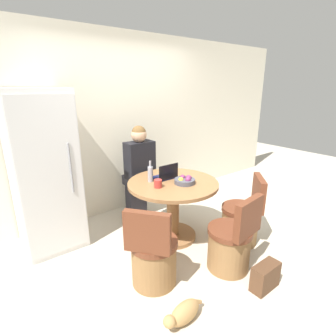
# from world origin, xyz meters

# --- Properties ---
(ground_plane) EXTENTS (12.00, 12.00, 0.00)m
(ground_plane) POSITION_xyz_m (0.00, 0.00, 0.00)
(ground_plane) COLOR beige
(wall_back) EXTENTS (7.00, 0.06, 2.60)m
(wall_back) POSITION_xyz_m (0.00, 1.48, 1.30)
(wall_back) COLOR silver
(wall_back) RESTS_ON ground_plane
(refrigerator) EXTENTS (0.66, 0.71, 1.84)m
(refrigerator) POSITION_xyz_m (-1.21, 1.09, 0.92)
(refrigerator) COLOR white
(refrigerator) RESTS_ON ground_plane
(dining_table) EXTENTS (1.10, 1.10, 0.76)m
(dining_table) POSITION_xyz_m (0.03, 0.27, 0.52)
(dining_table) COLOR olive
(dining_table) RESTS_ON ground_plane
(chair_near_camera) EXTENTS (0.46, 0.47, 0.85)m
(chair_near_camera) POSITION_xyz_m (0.13, -0.57, 0.28)
(chair_near_camera) COLOR olive
(chair_near_camera) RESTS_ON ground_plane
(chair_near_right_corner) EXTENTS (0.53, 0.53, 0.85)m
(chair_near_right_corner) POSITION_xyz_m (0.64, -0.32, 0.28)
(chair_near_right_corner) COLOR olive
(chair_near_right_corner) RESTS_ON ground_plane
(chair_near_left_corner) EXTENTS (0.53, 0.53, 0.85)m
(chair_near_left_corner) POSITION_xyz_m (-0.63, -0.25, 0.28)
(chair_near_left_corner) COLOR olive
(chair_near_left_corner) RESTS_ON ground_plane
(person_seated) EXTENTS (0.40, 0.37, 1.35)m
(person_seated) POSITION_xyz_m (0.02, 1.04, 0.75)
(person_seated) COLOR #2D2D38
(person_seated) RESTS_ON ground_plane
(laptop) EXTENTS (0.28, 0.21, 0.20)m
(laptop) POSITION_xyz_m (0.03, 0.42, 0.80)
(laptop) COLOR #141947
(laptop) RESTS_ON dining_table
(fruit_bowl) EXTENTS (0.25, 0.25, 0.10)m
(fruit_bowl) POSITION_xyz_m (0.11, 0.15, 0.79)
(fruit_bowl) COLOR #4C4C56
(fruit_bowl) RESTS_ON dining_table
(coffee_cup) EXTENTS (0.09, 0.09, 0.09)m
(coffee_cup) POSITION_xyz_m (-0.22, 0.24, 0.80)
(coffee_cup) COLOR #B2332D
(coffee_cup) RESTS_ON dining_table
(bottle) EXTENTS (0.06, 0.06, 0.26)m
(bottle) POSITION_xyz_m (-0.18, 0.45, 0.86)
(bottle) COLOR #9999A3
(bottle) RESTS_ON dining_table
(cat) EXTENTS (0.43, 0.17, 0.18)m
(cat) POSITION_xyz_m (-0.70, -0.78, 0.10)
(cat) COLOR tan
(cat) RESTS_ON ground_plane
(handbag) EXTENTS (0.30, 0.14, 0.26)m
(handbag) POSITION_xyz_m (0.17, -0.96, 0.13)
(handbag) COLOR brown
(handbag) RESTS_ON ground_plane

